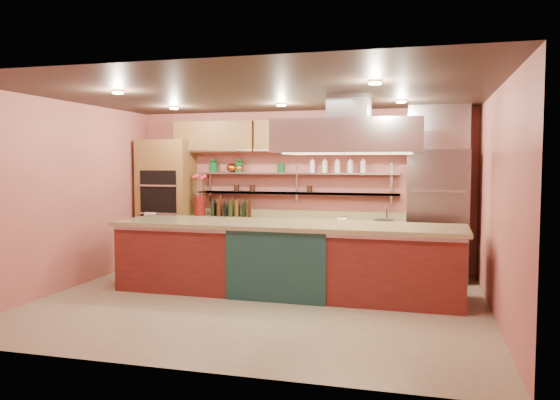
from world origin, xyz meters
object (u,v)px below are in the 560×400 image
(refrigerator, at_px, (437,215))
(flower_vase, at_px, (200,206))
(kitchen_scale, at_px, (343,217))
(copper_kettle, at_px, (232,168))
(green_canister, at_px, (281,168))
(island, at_px, (285,258))

(refrigerator, xyz_separation_m, flower_vase, (-4.13, 0.01, 0.06))
(kitchen_scale, xyz_separation_m, copper_kettle, (-2.06, 0.22, 0.82))
(copper_kettle, distance_m, green_canister, 0.93)
(copper_kettle, height_order, green_canister, same)
(flower_vase, distance_m, green_canister, 1.63)
(flower_vase, bearing_deg, green_canister, 8.54)
(island, bearing_deg, copper_kettle, 129.98)
(flower_vase, height_order, green_canister, green_canister)
(refrigerator, bearing_deg, island, -143.36)
(green_canister, bearing_deg, copper_kettle, 180.00)
(refrigerator, height_order, flower_vase, refrigerator)
(island, height_order, flower_vase, flower_vase)
(refrigerator, bearing_deg, kitchen_scale, 179.63)
(refrigerator, relative_size, island, 0.43)
(island, distance_m, copper_kettle, 2.66)
(island, xyz_separation_m, copper_kettle, (-1.47, 1.81, 1.28))
(copper_kettle, bearing_deg, flower_vase, -157.75)
(kitchen_scale, bearing_deg, flower_vase, -178.98)
(kitchen_scale, relative_size, copper_kettle, 0.78)
(refrigerator, height_order, copper_kettle, refrigerator)
(flower_vase, xyz_separation_m, green_canister, (1.47, 0.22, 0.69))
(refrigerator, distance_m, flower_vase, 4.13)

